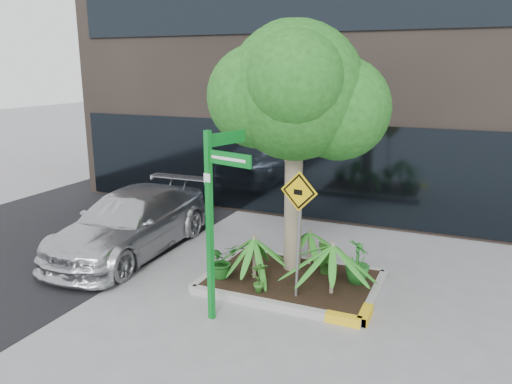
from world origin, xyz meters
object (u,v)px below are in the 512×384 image
at_px(street_sign_post, 215,206).
at_px(cattle_sign, 299,213).
at_px(tree, 295,91).
at_px(parked_car, 131,222).

xyz_separation_m(street_sign_post, cattle_sign, (1.07, 1.07, -0.28)).
bearing_deg(cattle_sign, tree, 123.13).
distance_m(tree, parked_car, 4.88).
distance_m(parked_car, cattle_sign, 4.56).
bearing_deg(street_sign_post, tree, 91.55).
height_order(tree, parked_car, tree).
bearing_deg(street_sign_post, cattle_sign, 60.72).
relative_size(tree, street_sign_post, 1.59).
height_order(tree, street_sign_post, tree).
xyz_separation_m(tree, street_sign_post, (-0.56, -2.24, -1.73)).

